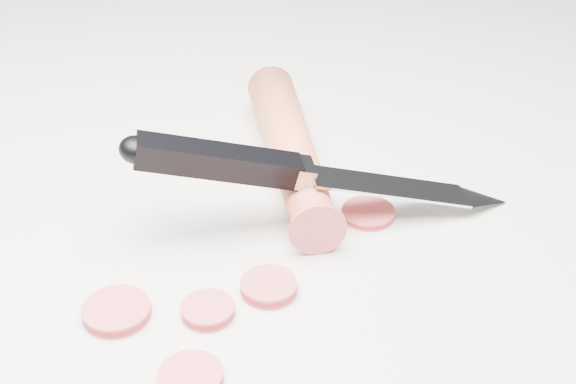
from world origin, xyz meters
name	(u,v)px	position (x,y,z in m)	size (l,w,h in m)	color
ground	(214,252)	(0.00, 0.00, 0.00)	(2.40, 2.40, 0.00)	silver
carrot	(291,148)	(0.07, 0.07, 0.02)	(0.03, 0.03, 0.19)	#EA6239
carrot_slice_0	(208,310)	(-0.02, -0.05, 0.00)	(0.03, 0.03, 0.01)	#DE4B51
carrot_slice_1	(117,311)	(-0.06, -0.04, 0.00)	(0.04, 0.04, 0.01)	#DE4B51
carrot_slice_2	(191,378)	(-0.04, -0.10, 0.00)	(0.03, 0.03, 0.01)	#DE4B51
carrot_slice_3	(269,287)	(0.02, -0.05, 0.00)	(0.03, 0.03, 0.01)	#DE4B51
carrot_slice_5	(368,213)	(0.10, 0.00, 0.00)	(0.03, 0.03, 0.01)	#DE4B51
kitchen_knife	(325,171)	(0.07, 0.01, 0.04)	(0.25, 0.07, 0.07)	#B3B5BA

